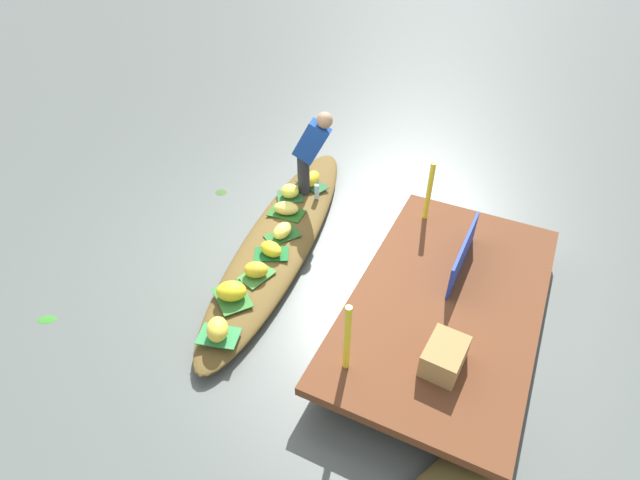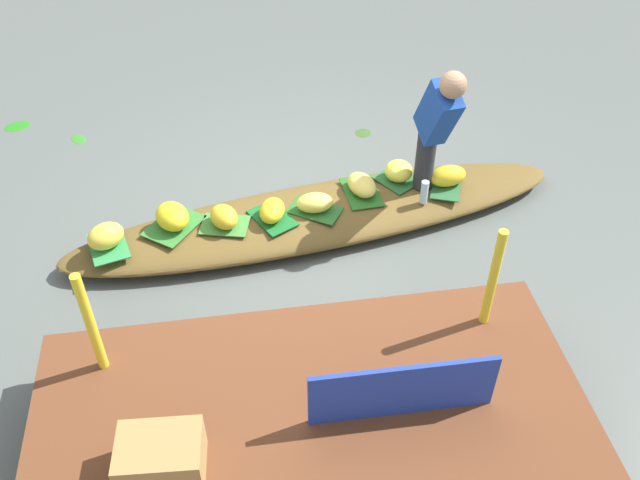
{
  "view_description": "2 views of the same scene",
  "coord_description": "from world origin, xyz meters",
  "px_view_note": "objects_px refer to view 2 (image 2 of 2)",
  "views": [
    {
      "loc": [
        4.11,
        2.53,
        4.11
      ],
      "look_at": [
        0.12,
        0.6,
        0.39
      ],
      "focal_mm": 28.38,
      "sensor_mm": 36.0,
      "label": 1
    },
    {
      "loc": [
        0.66,
        4.33,
        3.7
      ],
      "look_at": [
        0.08,
        0.53,
        0.31
      ],
      "focal_mm": 38.39,
      "sensor_mm": 36.0,
      "label": 2
    }
  ],
  "objects_px": {
    "banana_bunch_5": "(272,210)",
    "produce_crate": "(161,458)",
    "vendor_boat": "(320,215)",
    "vendor_person": "(436,123)",
    "banana_bunch_4": "(106,236)",
    "market_banner": "(403,391)",
    "banana_bunch_3": "(362,185)",
    "water_bottle": "(424,192)",
    "banana_bunch_1": "(399,171)",
    "banana_bunch_0": "(448,176)",
    "banana_bunch_6": "(315,203)",
    "banana_bunch_2": "(172,216)",
    "banana_bunch_7": "(224,217)"
  },
  "relations": [
    {
      "from": "banana_bunch_0",
      "to": "banana_bunch_2",
      "type": "relative_size",
      "value": 1.0
    },
    {
      "from": "banana_bunch_2",
      "to": "banana_bunch_3",
      "type": "height_order",
      "value": "banana_bunch_2"
    },
    {
      "from": "vendor_person",
      "to": "water_bottle",
      "type": "height_order",
      "value": "vendor_person"
    },
    {
      "from": "banana_bunch_7",
      "to": "water_bottle",
      "type": "height_order",
      "value": "water_bottle"
    },
    {
      "from": "vendor_person",
      "to": "banana_bunch_1",
      "type": "bearing_deg",
      "value": -49.16
    },
    {
      "from": "vendor_person",
      "to": "banana_bunch_7",
      "type": "bearing_deg",
      "value": 5.39
    },
    {
      "from": "banana_bunch_7",
      "to": "vendor_person",
      "type": "relative_size",
      "value": 0.22
    },
    {
      "from": "water_bottle",
      "to": "banana_bunch_1",
      "type": "bearing_deg",
      "value": -68.29
    },
    {
      "from": "market_banner",
      "to": "banana_bunch_4",
      "type": "bearing_deg",
      "value": -45.68
    },
    {
      "from": "banana_bunch_0",
      "to": "produce_crate",
      "type": "xyz_separation_m",
      "value": [
        2.3,
        2.43,
        0.2
      ]
    },
    {
      "from": "banana_bunch_5",
      "to": "produce_crate",
      "type": "relative_size",
      "value": 0.64
    },
    {
      "from": "vendor_person",
      "to": "banana_bunch_3",
      "type": "bearing_deg",
      "value": -9.98
    },
    {
      "from": "banana_bunch_3",
      "to": "banana_bunch_5",
      "type": "distance_m",
      "value": 0.8
    },
    {
      "from": "banana_bunch_6",
      "to": "water_bottle",
      "type": "relative_size",
      "value": 1.44
    },
    {
      "from": "banana_bunch_0",
      "to": "banana_bunch_6",
      "type": "bearing_deg",
      "value": 8.54
    },
    {
      "from": "banana_bunch_0",
      "to": "banana_bunch_7",
      "type": "height_order",
      "value": "banana_bunch_0"
    },
    {
      "from": "banana_bunch_4",
      "to": "market_banner",
      "type": "xyz_separation_m",
      "value": [
        -1.81,
        1.9,
        0.27
      ]
    },
    {
      "from": "banana_bunch_0",
      "to": "banana_bunch_3",
      "type": "distance_m",
      "value": 0.74
    },
    {
      "from": "water_bottle",
      "to": "produce_crate",
      "type": "distance_m",
      "value": 3.03
    },
    {
      "from": "vendor_person",
      "to": "market_banner",
      "type": "bearing_deg",
      "value": 70.28
    },
    {
      "from": "water_bottle",
      "to": "banana_bunch_6",
      "type": "bearing_deg",
      "value": -1.37
    },
    {
      "from": "banana_bunch_0",
      "to": "banana_bunch_4",
      "type": "relative_size",
      "value": 1.12
    },
    {
      "from": "banana_bunch_5",
      "to": "banana_bunch_2",
      "type": "bearing_deg",
      "value": -1.81
    },
    {
      "from": "banana_bunch_5",
      "to": "banana_bunch_7",
      "type": "bearing_deg",
      "value": 4.6
    },
    {
      "from": "water_bottle",
      "to": "market_banner",
      "type": "distance_m",
      "value": 2.2
    },
    {
      "from": "banana_bunch_3",
      "to": "banana_bunch_0",
      "type": "bearing_deg",
      "value": 179.55
    },
    {
      "from": "banana_bunch_1",
      "to": "banana_bunch_5",
      "type": "distance_m",
      "value": 1.17
    },
    {
      "from": "market_banner",
      "to": "banana_bunch_5",
      "type": "bearing_deg",
      "value": -74.6
    },
    {
      "from": "banana_bunch_5",
      "to": "vendor_boat",
      "type": "bearing_deg",
      "value": -164.63
    },
    {
      "from": "water_bottle",
      "to": "vendor_boat",
      "type": "bearing_deg",
      "value": -5.76
    },
    {
      "from": "banana_bunch_2",
      "to": "banana_bunch_0",
      "type": "bearing_deg",
      "value": -175.15
    },
    {
      "from": "banana_bunch_5",
      "to": "banana_bunch_4",
      "type": "bearing_deg",
      "value": 6.37
    },
    {
      "from": "banana_bunch_6",
      "to": "vendor_person",
      "type": "bearing_deg",
      "value": -175.01
    },
    {
      "from": "banana_bunch_4",
      "to": "vendor_person",
      "type": "bearing_deg",
      "value": -174.01
    },
    {
      "from": "vendor_boat",
      "to": "water_bottle",
      "type": "height_order",
      "value": "water_bottle"
    },
    {
      "from": "market_banner",
      "to": "banana_bunch_3",
      "type": "bearing_deg",
      "value": -95.18
    },
    {
      "from": "banana_bunch_0",
      "to": "vendor_person",
      "type": "bearing_deg",
      "value": 24.9
    },
    {
      "from": "banana_bunch_7",
      "to": "vendor_boat",
      "type": "bearing_deg",
      "value": -169.81
    },
    {
      "from": "banana_bunch_3",
      "to": "water_bottle",
      "type": "xyz_separation_m",
      "value": [
        -0.48,
        0.2,
        0.02
      ]
    },
    {
      "from": "banana_bunch_5",
      "to": "banana_bunch_6",
      "type": "height_order",
      "value": "banana_bunch_6"
    },
    {
      "from": "banana_bunch_2",
      "to": "water_bottle",
      "type": "bearing_deg",
      "value": 179.96
    },
    {
      "from": "banana_bunch_4",
      "to": "water_bottle",
      "type": "height_order",
      "value": "water_bottle"
    },
    {
      "from": "banana_bunch_0",
      "to": "banana_bunch_5",
      "type": "xyz_separation_m",
      "value": [
        1.51,
        0.22,
        -0.01
      ]
    },
    {
      "from": "vendor_boat",
      "to": "vendor_person",
      "type": "distance_m",
      "value": 1.21
    },
    {
      "from": "produce_crate",
      "to": "vendor_boat",
      "type": "bearing_deg",
      "value": -117.12
    },
    {
      "from": "banana_bunch_2",
      "to": "banana_bunch_4",
      "type": "height_order",
      "value": "banana_bunch_4"
    },
    {
      "from": "banana_bunch_3",
      "to": "water_bottle",
      "type": "relative_size",
      "value": 1.56
    },
    {
      "from": "banana_bunch_7",
      "to": "market_banner",
      "type": "distance_m",
      "value": 2.23
    },
    {
      "from": "banana_bunch_1",
      "to": "banana_bunch_4",
      "type": "bearing_deg",
      "value": 11.81
    },
    {
      "from": "banana_bunch_1",
      "to": "banana_bunch_0",
      "type": "bearing_deg",
      "value": 160.45
    }
  ]
}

